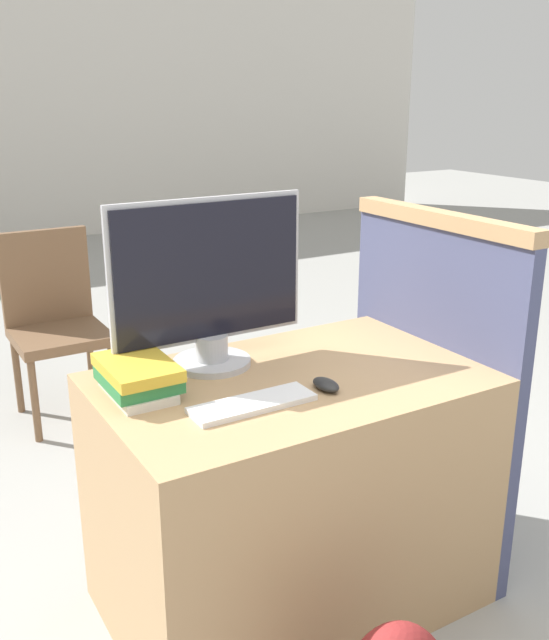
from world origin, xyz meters
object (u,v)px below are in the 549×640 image
object	(u,v)px
book_stack	(138,377)
far_chair	(55,316)
monitor	(210,285)
mouse	(326,384)
keyboard	(253,404)

from	to	relation	value
book_stack	far_chair	world-z (taller)	far_chair
monitor	book_stack	world-z (taller)	monitor
monitor	far_chair	size ratio (longest dim) A/B	0.67
mouse	book_stack	bearing A→B (deg)	152.76
keyboard	book_stack	bearing A→B (deg)	134.63
monitor	keyboard	xyz separation A→B (m)	(-0.04, -0.33, -0.25)
mouse	far_chair	size ratio (longest dim) A/B	0.11
monitor	far_chair	bearing A→B (deg)	93.49
keyboard	far_chair	xyz separation A→B (m)	(-0.06, 1.93, -0.27)
mouse	book_stack	xyz separation A→B (m)	(-0.47, 0.24, 0.04)
monitor	book_stack	distance (m)	0.35
monitor	keyboard	world-z (taller)	monitor
monitor	mouse	bearing A→B (deg)	-59.85
monitor	book_stack	size ratio (longest dim) A/B	2.34
book_stack	far_chair	xyz separation A→B (m)	(0.18, 1.70, -0.31)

